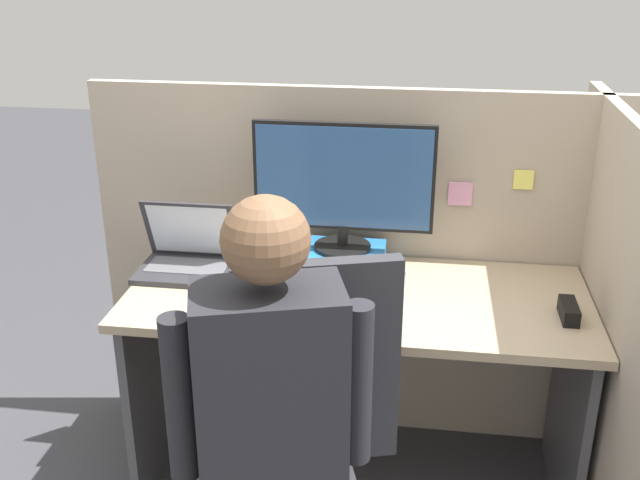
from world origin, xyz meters
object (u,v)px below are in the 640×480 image
(stapler, at_px, (569,311))
(carrot_toy, at_px, (310,307))
(monitor, at_px, (343,183))
(laptop, at_px, (188,258))
(office_chair, at_px, (293,470))
(person, at_px, (259,437))
(paper_box, at_px, (342,259))

(stapler, bearing_deg, carrot_toy, -174.09)
(monitor, height_order, stapler, monitor)
(laptop, height_order, office_chair, office_chair)
(stapler, distance_m, person, 1.10)
(laptop, xyz_separation_m, office_chair, (0.50, -0.76, -0.24))
(carrot_toy, relative_size, office_chair, 0.13)
(carrot_toy, height_order, person, person)
(carrot_toy, bearing_deg, laptop, 151.38)
(carrot_toy, bearing_deg, paper_box, 80.02)
(office_chair, bearing_deg, laptop, 123.41)
(office_chair, bearing_deg, carrot_toy, 93.49)
(monitor, bearing_deg, stapler, -20.01)
(monitor, bearing_deg, laptop, -170.53)
(office_chair, bearing_deg, paper_box, 87.99)
(monitor, relative_size, carrot_toy, 4.39)
(stapler, height_order, person, person)
(person, bearing_deg, office_chair, 73.47)
(paper_box, relative_size, person, 0.22)
(carrot_toy, bearing_deg, person, -91.46)
(paper_box, distance_m, laptop, 0.54)
(carrot_toy, distance_m, person, 0.66)
(stapler, height_order, carrot_toy, same)
(monitor, bearing_deg, person, -94.38)
(stapler, bearing_deg, paper_box, 160.18)
(paper_box, distance_m, office_chair, 0.88)
(laptop, relative_size, stapler, 2.49)
(monitor, bearing_deg, paper_box, -90.00)
(laptop, height_order, stapler, laptop)
(laptop, distance_m, stapler, 1.27)
(stapler, xyz_separation_m, person, (-0.80, -0.75, 0.01))
(monitor, height_order, office_chair, monitor)
(office_chair, bearing_deg, monitor, 88.00)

